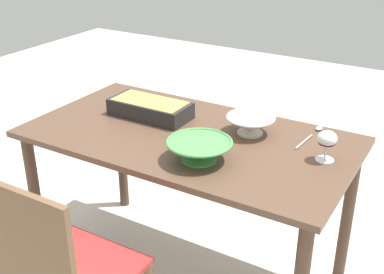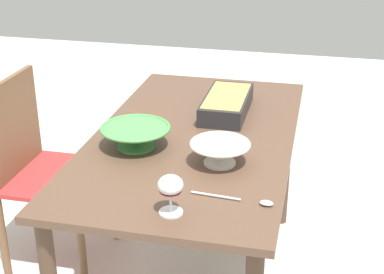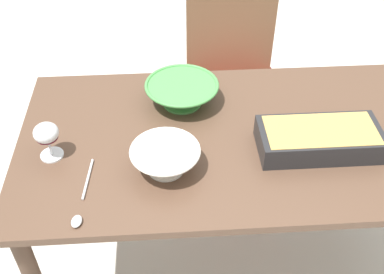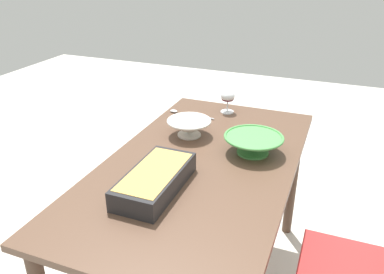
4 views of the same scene
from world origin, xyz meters
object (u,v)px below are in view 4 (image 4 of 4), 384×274
dining_table (200,182)px  mixing_bowl (189,127)px  chair (379,274)px  wine_glass (228,98)px  casserole_dish (155,179)px  small_bowl (253,143)px  serving_spoon (183,113)px

dining_table → mixing_bowl: mixing_bowl is taller
chair → wine_glass: bearing=49.4°
casserole_dish → mixing_bowl: bearing=7.1°
wine_glass → small_bowl: size_ratio=0.48×
mixing_bowl → small_bowl: size_ratio=0.82×
casserole_dish → small_bowl: (0.43, -0.27, 0.00)m
chair → casserole_dish: (-0.16, 0.84, 0.31)m
chair → small_bowl: (0.27, 0.57, 0.32)m
casserole_dish → small_bowl: small_bowl is taller
serving_spoon → dining_table: bearing=-149.5°
casserole_dish → chair: bearing=-79.4°
wine_glass → serving_spoon: (-0.12, 0.22, -0.08)m
chair → small_bowl: 0.71m
casserole_dish → mixing_bowl: 0.50m
serving_spoon → chair: bearing=-119.4°
mixing_bowl → casserole_dish: bearing=-172.9°
wine_glass → chair: bearing=-130.6°
small_bowl → serving_spoon: size_ratio=0.99×
dining_table → casserole_dish: 0.31m
dining_table → wine_glass: 0.63m
chair → mixing_bowl: bearing=69.5°
wine_glass → mixing_bowl: wine_glass is taller
chair → wine_glass: chair is taller
wine_glass → casserole_dish: (-0.86, 0.02, -0.04)m
wine_glass → small_bowl: bearing=-149.7°
wine_glass → mixing_bowl: bearing=167.0°
mixing_bowl → serving_spoon: (0.25, 0.14, -0.04)m
small_bowl → mixing_bowl: bearing=78.7°
chair → serving_spoon: (0.59, 1.04, 0.28)m
mixing_bowl → wine_glass: bearing=-13.0°
dining_table → chair: 0.78m
small_bowl → serving_spoon: small_bowl is taller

